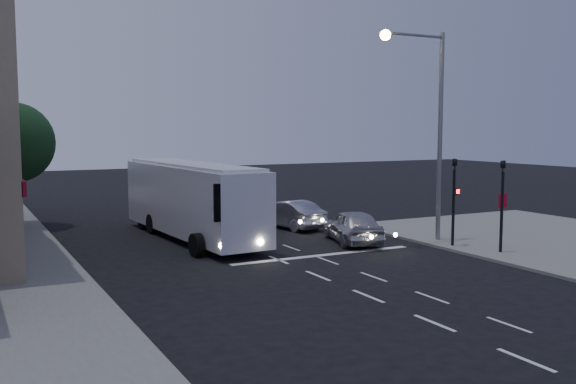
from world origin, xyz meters
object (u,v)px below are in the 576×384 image
traffic_signal_side (502,195)px  regulatory_sign (502,211)px  car_sedan_b (252,201)px  car_extra (184,186)px  streetlight (429,112)px  street_tree (13,139)px  traffic_signal_main (454,191)px  car_sedan_c (219,191)px  tour_bus (191,198)px  car_sedan_a (289,214)px  car_suv (353,226)px

traffic_signal_side → regulatory_sign: traffic_signal_side is taller
car_sedan_b → car_extra: (-0.60, 10.73, 0.07)m
car_sedan_b → car_extra: bearing=-72.2°
regulatory_sign → streetlight: 5.18m
street_tree → streetlight: bearing=-39.5°
traffic_signal_side → traffic_signal_main: bearing=109.5°
car_sedan_c → traffic_signal_side: 21.65m
regulatory_sign → tour_bus: bearing=142.5°
traffic_signal_main → streetlight: 3.61m
traffic_signal_side → streetlight: 4.84m
car_sedan_b → car_extra: 10.75m
traffic_signal_side → street_tree: size_ratio=0.66×
regulatory_sign → street_tree: 23.40m
car_sedan_a → street_tree: 14.25m
traffic_signal_side → street_tree: (-16.51, 16.22, 2.08)m
car_sedan_a → street_tree: street_tree is taller
car_suv → car_sedan_b: size_ratio=0.85×
street_tree → car_sedan_b: bearing=-2.1°
car_sedan_b → traffic_signal_main: traffic_signal_main is taller
car_sedan_a → streetlight: (3.31, -6.59, 5.03)m
tour_bus → streetlight: bearing=-36.9°
car_sedan_a → streetlight: streetlight is taller
car_sedan_a → car_sedan_c: 11.33m
car_sedan_a → regulatory_sign: bearing=110.2°
tour_bus → traffic_signal_side: (9.71, -9.17, 0.54)m
car_sedan_a → street_tree: bearing=-37.1°
car_suv → streetlight: bearing=165.8°
car_extra → regulatory_sign: 26.08m
traffic_signal_main → street_tree: (-15.81, 14.25, 2.08)m
car_sedan_b → streetlight: bearing=117.2°
traffic_signal_side → street_tree: bearing=135.5°
car_sedan_a → tour_bus: bearing=-1.6°
car_extra → regulatory_sign: regulatory_sign is taller
street_tree → car_sedan_c: bearing=21.5°
traffic_signal_side → street_tree: 23.24m
car_sedan_c → streetlight: streetlight is taller
streetlight → street_tree: (-15.55, 12.82, -1.23)m
tour_bus → streetlight: streetlight is taller
tour_bus → streetlight: 11.17m
car_suv → traffic_signal_side: size_ratio=1.06×
tour_bus → car_extra: tour_bus is taller
car_suv → tour_bus: bearing=-19.2°
car_suv → car_extra: bearing=-72.7°
tour_bus → car_sedan_b: size_ratio=2.23×
car_sedan_c → street_tree: (-12.89, -5.07, 3.66)m
traffic_signal_main → street_tree: 21.38m
car_sedan_c → car_extra: bearing=-86.5°
car_sedan_a → traffic_signal_main: traffic_signal_main is taller
traffic_signal_main → streetlight: size_ratio=0.46×
car_extra → regulatory_sign: size_ratio=2.25×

